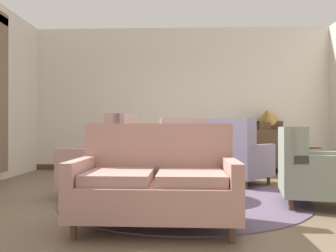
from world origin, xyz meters
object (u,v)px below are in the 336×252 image
Objects in this scene: porcelain_vase at (191,154)px; armchair_far_left at (312,172)px; armchair_back_corner at (239,157)px; armchair_foreground_right at (182,155)px; armchair_near_sideboard at (106,163)px; gramophone at (267,116)px; coffee_table at (192,171)px; sideboard at (263,148)px; side_table at (305,166)px; settee at (156,184)px.

armchair_far_left is at bearing -14.78° from porcelain_vase.
armchair_foreground_right is at bearing 21.96° from armchair_back_corner.
gramophone is (2.84, 2.56, 0.72)m from armchair_near_sideboard.
coffee_table is at bearing 88.81° from armchair_far_left.
armchair_back_corner is 1.86m from sideboard.
armchair_back_corner is at bearing 121.77° from armchair_near_sideboard.
porcelain_vase is 0.34× the size of sideboard.
coffee_table is at bearing -169.29° from side_table.
armchair_far_left is at bearing 157.79° from armchair_back_corner.
armchair_back_corner reaches higher than porcelain_vase.
armchair_foreground_right reaches higher than settee.
porcelain_vase is at bearing -122.84° from gramophone.
sideboard reaches higher than coffee_table.
settee is at bearing -141.79° from side_table.
settee is 2.23× the size of side_table.
settee is 1.39× the size of armchair_foreground_right.
gramophone is (0.05, -0.09, 0.66)m from sideboard.
porcelain_vase reaches higher than coffee_table.
coffee_table is at bearing -120.43° from sideboard.
armchair_near_sideboard is 1.71m from armchair_foreground_right.
armchair_near_sideboard reaches higher than armchair_back_corner.
gramophone is (2.07, 3.92, 0.77)m from settee.
armchair_foreground_right is (-0.92, 0.37, 0.00)m from armchair_back_corner.
sideboard is at bearing 89.11° from side_table.
armchair_foreground_right is (1.05, 1.35, -0.00)m from armchair_near_sideboard.
armchair_near_sideboard is 3.89m from gramophone.
coffee_table is at bearing -70.33° from porcelain_vase.
armchair_near_sideboard is 1.07× the size of armchair_far_left.
sideboard is (0.19, 3.09, 0.10)m from armchair_far_left.
sideboard is (0.04, 2.46, 0.10)m from side_table.
armchair_back_corner is at bearing 147.93° from armchair_foreground_right.
coffee_table is 0.86× the size of armchair_back_corner.
porcelain_vase is 0.65× the size of gramophone.
sideboard is (1.64, 2.70, -0.08)m from porcelain_vase.
armchair_foreground_right is (-0.12, 1.45, 0.09)m from coffee_table.
side_table is (1.60, 0.25, -0.18)m from porcelain_vase.
armchair_back_corner is at bearing -116.05° from sideboard.
sideboard is at bearing 8.42° from armchair_far_left.
armchair_back_corner is at bearing 64.05° from settee.
sideboard is (2.02, 4.01, 0.10)m from settee.
sideboard is (0.82, 1.67, 0.06)m from armchair_back_corner.
sideboard is 0.67m from gramophone.
sideboard is at bearing 58.84° from porcelain_vase.
armchair_foreground_right is 1.90× the size of gramophone.
coffee_table is at bearing 84.55° from armchair_foreground_right.
side_table is (1.98, 1.56, 0.00)m from settee.
porcelain_vase is 3.16m from gramophone.
armchair_foreground_right is at bearing 52.83° from armchair_far_left.
settee is at bearing 106.76° from armchair_back_corner.
armchair_foreground_right reaches higher than armchair_back_corner.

